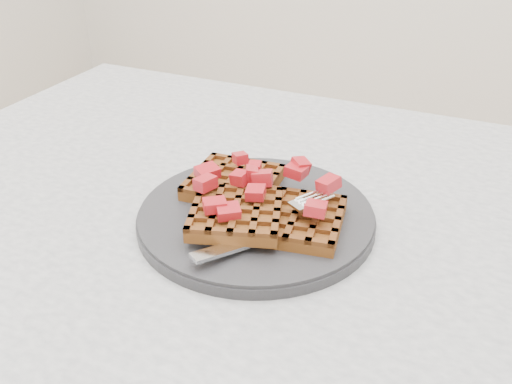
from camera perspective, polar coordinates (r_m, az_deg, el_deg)
table at (r=0.70m, az=6.29°, el=-11.98°), size 1.20×0.80×0.75m
plate at (r=0.64m, az=0.00°, el=-2.48°), size 0.27×0.27×0.02m
waffles at (r=0.63m, az=-0.13°, el=-1.17°), size 0.20×0.19×0.03m
strawberry_pile at (r=0.62m, az=0.00°, el=1.13°), size 0.15×0.15×0.02m
fork at (r=0.59m, az=1.90°, el=-3.81°), size 0.11×0.17×0.02m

